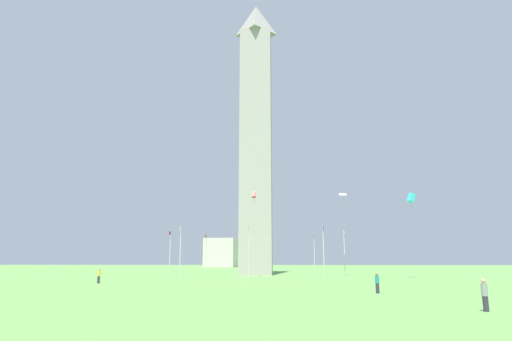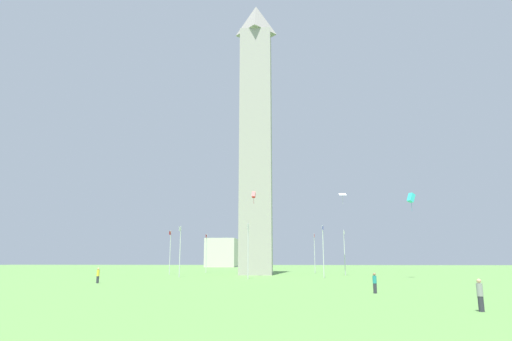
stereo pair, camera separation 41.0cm
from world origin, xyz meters
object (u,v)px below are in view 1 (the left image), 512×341
at_px(flagpole_nw, 180,249).
at_px(kite_red_box, 254,195).
at_px(flagpole_ne, 324,249).
at_px(flagpole_se, 314,251).
at_px(flagpole_s, 261,252).
at_px(person_yellow_shirt, 99,276).
at_px(person_gray_shirt, 485,295).
at_px(flagpole_n, 249,248).
at_px(kite_white_diamond, 343,195).
at_px(obelisk_monument, 256,132).
at_px(flagpole_e, 344,250).
at_px(distant_building, 222,253).
at_px(person_teal_shirt, 377,283).
at_px(flagpole_w, 170,250).
at_px(flagpole_sw, 206,251).
at_px(kite_cyan_box, 411,198).

relative_size(flagpole_nw, kite_red_box, 4.02).
xyz_separation_m(flagpole_ne, flagpole_se, (-22.17, 0.00, 0.00)).
height_order(flagpole_s, person_yellow_shirt, flagpole_s).
bearing_deg(person_gray_shirt, flagpole_n, -23.69).
distance_m(kite_white_diamond, kite_red_box, 15.48).
height_order(obelisk_monument, flagpole_n, obelisk_monument).
distance_m(flagpole_e, person_gray_shirt, 53.67).
height_order(flagpole_e, kite_white_diamond, kite_white_diamond).
bearing_deg(person_yellow_shirt, distant_building, 45.61).
distance_m(flagpole_nw, kite_red_box, 14.33).
relative_size(flagpole_e, kite_white_diamond, 4.09).
relative_size(flagpole_n, flagpole_s, 1.00).
relative_size(person_teal_shirt, kite_white_diamond, 0.86).
xyz_separation_m(flagpole_n, person_gray_shirt, (37.88, 16.04, -3.46)).
relative_size(person_gray_shirt, person_teal_shirt, 1.05).
distance_m(obelisk_monument, distant_building, 83.14).
relative_size(flagpole_se, kite_red_box, 4.02).
bearing_deg(flagpole_w, distant_building, -178.54).
bearing_deg(flagpole_sw, flagpole_ne, 45.00).
bearing_deg(flagpole_nw, flagpole_se, 135.00).
bearing_deg(kite_red_box, flagpole_s, -179.19).
bearing_deg(flagpole_n, flagpole_nw, -112.50).
bearing_deg(person_gray_shirt, flagpole_s, -33.60).
relative_size(flagpole_n, flagpole_sw, 1.00).
distance_m(person_teal_shirt, kite_white_diamond, 38.19).
distance_m(flagpole_ne, flagpole_sw, 31.35).
xyz_separation_m(flagpole_e, kite_red_box, (9.98, -15.32, 8.55)).
height_order(flagpole_se, person_gray_shirt, flagpole_se).
distance_m(person_yellow_shirt, distant_building, 106.61).
height_order(flagpole_s, person_gray_shirt, flagpole_s).
bearing_deg(flagpole_n, kite_white_diamond, 124.79).
relative_size(person_yellow_shirt, person_teal_shirt, 1.07).
height_order(person_teal_shirt, kite_cyan_box, kite_cyan_box).
xyz_separation_m(obelisk_monument, flagpole_n, (15.74, 0.00, -22.05)).
bearing_deg(person_teal_shirt, flagpole_e, -50.16).
distance_m(flagpole_s, kite_cyan_box, 38.32).
relative_size(flagpole_ne, flagpole_nw, 1.00).
distance_m(obelisk_monument, flagpole_s, 27.02).
xyz_separation_m(flagpole_ne, flagpole_e, (-11.09, 4.59, 0.00)).
distance_m(kite_cyan_box, distant_building, 100.91).
relative_size(flagpole_s, person_teal_shirt, 4.78).
bearing_deg(flagpole_s, flagpole_e, 45.00).
bearing_deg(person_yellow_shirt, flagpole_s, 24.36).
height_order(flagpole_e, person_teal_shirt, flagpole_e).
relative_size(person_gray_shirt, person_yellow_shirt, 0.97).
distance_m(obelisk_monument, kite_red_box, 16.83).
bearing_deg(flagpole_n, distant_building, -169.36).
relative_size(flagpole_ne, flagpole_w, 1.00).
xyz_separation_m(flagpole_n, flagpole_ne, (-4.59, 11.09, 0.00)).
relative_size(flagpole_se, distant_building, 0.43).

